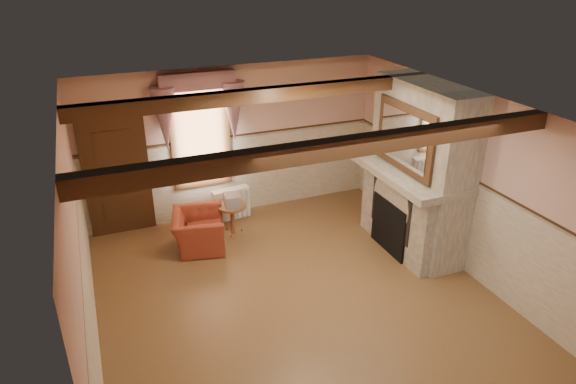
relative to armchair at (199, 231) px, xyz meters
name	(u,v)px	position (x,y,z in m)	size (l,w,h in m)	color
floor	(295,295)	(0.98, -1.89, -0.31)	(5.50, 6.00, 0.01)	brown
ceiling	(297,109)	(0.98, -1.89, 2.49)	(5.50, 6.00, 0.01)	silver
wall_back	(233,142)	(0.98, 1.11, 1.09)	(5.50, 0.02, 2.80)	#D5A493
wall_front	(431,357)	(0.98, -4.89, 1.09)	(5.50, 0.02, 2.80)	#D5A493
wall_left	(79,250)	(-1.77, -1.89, 1.09)	(0.02, 6.00, 2.80)	#D5A493
wall_right	(461,180)	(3.73, -1.89, 1.09)	(0.02, 6.00, 2.80)	#D5A493
wainscot	(296,252)	(0.98, -1.89, 0.44)	(5.50, 6.00, 1.50)	beige
chair_rail	(296,204)	(0.98, -1.89, 1.19)	(5.50, 6.00, 0.08)	black
firebox	(393,226)	(2.98, -1.29, 0.14)	(0.20, 0.95, 0.90)	black
armchair	(199,231)	(0.00, 0.00, 0.00)	(0.96, 0.83, 0.62)	maroon
side_table	(233,219)	(0.67, 0.26, -0.04)	(0.51, 0.51, 0.55)	brown
book_stack	(232,200)	(0.68, 0.25, 0.34)	(0.26, 0.32, 0.20)	#B7AD8C
radiator	(231,204)	(0.80, 0.81, -0.01)	(0.70, 0.18, 0.60)	white
bowl	(409,166)	(3.22, -1.23, 1.15)	(0.33, 0.33, 0.08)	brown
mantel_clock	(393,153)	(3.22, -0.76, 1.21)	(0.14, 0.24, 0.20)	black
oil_lamp	(396,152)	(3.22, -0.83, 1.25)	(0.11, 0.11, 0.28)	gold
candle_red	(426,173)	(3.22, -1.66, 1.19)	(0.06, 0.06, 0.16)	red
jar_yellow	(426,175)	(3.22, -1.68, 1.17)	(0.06, 0.06, 0.12)	gold
fireplace	(420,169)	(3.40, -1.29, 1.09)	(0.85, 2.00, 2.80)	gray
mantel	(411,173)	(3.22, -1.29, 1.05)	(1.05, 2.05, 0.12)	gray
overmantel_mirror	(404,138)	(3.04, -1.29, 1.66)	(0.06, 1.44, 1.04)	silver
door	(117,177)	(-1.12, 1.05, 0.74)	(1.10, 0.10, 2.10)	black
window	(200,133)	(0.38, 1.08, 1.34)	(1.06, 0.08, 2.02)	white
window_drapes	(199,101)	(0.38, 0.99, 1.94)	(1.30, 0.14, 1.40)	gray
ceiling_beam_front	(341,148)	(0.98, -3.09, 2.39)	(5.50, 0.18, 0.20)	black
ceiling_beam_back	(264,95)	(0.98, -0.69, 2.39)	(5.50, 0.18, 0.20)	black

